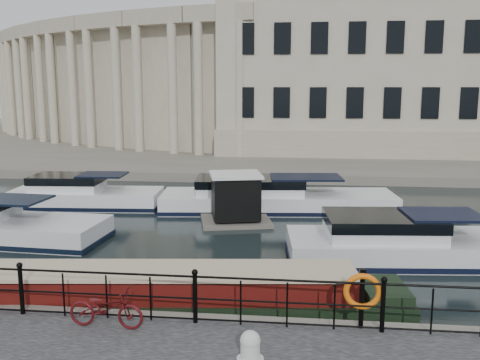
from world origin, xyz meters
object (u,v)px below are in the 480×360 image
bicycle (106,308)px  harbour_hut (236,201)px  life_ring_post (362,292)px  narrowboat (140,300)px  mooring_bollard (250,346)px

bicycle → harbour_hut: size_ratio=0.50×
life_ring_post → narrowboat: 5.55m
life_ring_post → harbour_hut: 11.56m
life_ring_post → harbour_hut: harbour_hut is taller
narrowboat → harbour_hut: 9.54m
life_ring_post → narrowboat: size_ratio=0.10×
mooring_bollard → narrowboat: bearing=135.8°
mooring_bollard → harbour_hut: 12.54m
mooring_bollard → narrowboat: 4.29m
harbour_hut → narrowboat: bearing=-110.9°
narrowboat → bicycle: bearing=-100.6°
mooring_bollard → life_ring_post: 2.79m
mooring_bollard → harbour_hut: (-1.80, 12.41, 0.13)m
life_ring_post → narrowboat: (-5.28, 1.39, -1.01)m
bicycle → life_ring_post: (5.43, 0.54, 0.39)m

